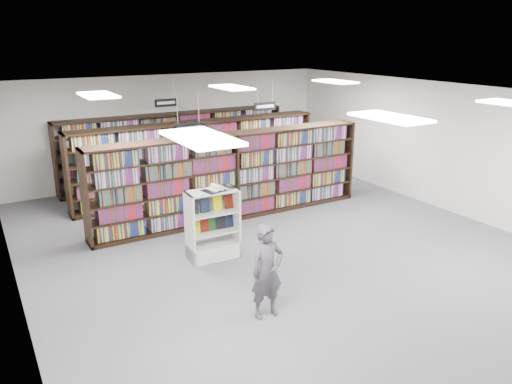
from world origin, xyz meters
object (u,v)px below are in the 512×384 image
open_book (218,188)px  shopper (267,271)px  bookshelf_row_near (233,176)px  endcap_display (212,235)px

open_book → shopper: 2.51m
shopper → open_book: bearing=82.3°
bookshelf_row_near → endcap_display: bookshelf_row_near is taller
endcap_display → shopper: (-0.21, -2.45, 0.30)m
bookshelf_row_near → endcap_display: bearing=-128.0°
open_book → shopper: size_ratio=0.44×
open_book → bookshelf_row_near: bearing=41.8°
bookshelf_row_near → shopper: 4.58m
endcap_display → shopper: shopper is taller
bookshelf_row_near → endcap_display: 2.39m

